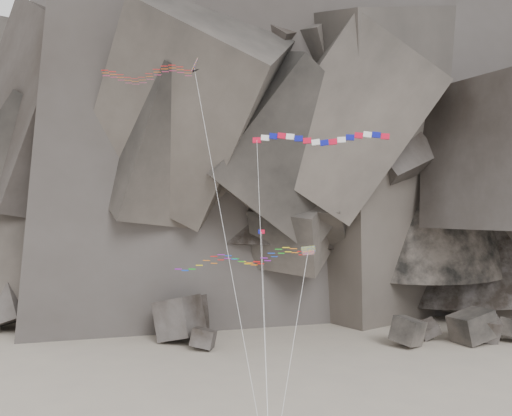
# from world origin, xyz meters

# --- Properties ---
(headland) EXTENTS (110.00, 70.00, 84.00)m
(headland) POSITION_xyz_m (0.00, 70.00, 42.00)
(headland) COLOR #574E47
(headland) RESTS_ON ground
(boulder_field) EXTENTS (84.34, 14.83, 8.09)m
(boulder_field) POSITION_xyz_m (-8.16, 36.98, 2.37)
(boulder_field) COLOR #47423F
(boulder_field) RESTS_ON ground
(delta_kite) EXTENTS (16.77, 15.93, 32.52)m
(delta_kite) POSITION_xyz_m (-6.69, 4.05, 32.31)
(delta_kite) COLOR red
(delta_kite) RESTS_ON ground
(banner_kite) EXTENTS (12.36, 15.29, 25.34)m
(banner_kite) POSITION_xyz_m (9.58, 3.97, 26.07)
(banner_kite) COLOR red
(banner_kite) RESTS_ON ground
(parafoil_kite) EXTENTS (12.02, 9.28, 15.42)m
(parafoil_kite) POSITION_xyz_m (2.61, -1.50, 15.69)
(parafoil_kite) COLOR #C8D60B
(parafoil_kite) RESTS_ON ground
(pennant_kite) EXTENTS (1.76, 14.05, 16.45)m
(pennant_kite) POSITION_xyz_m (4.56, 0.84, 14.52)
(pennant_kite) COLOR red
(pennant_kite) RESTS_ON ground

